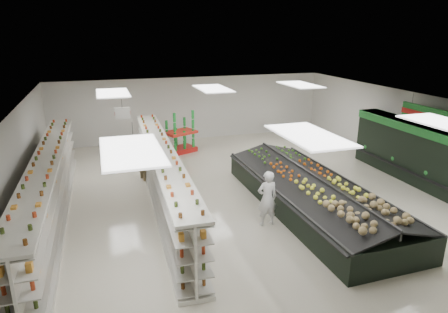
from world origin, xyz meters
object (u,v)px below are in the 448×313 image
object	(u,v)px
gondola_center	(163,178)
produce_island	(312,193)
gondola_left	(50,192)
shopper_main	(267,198)
shopper_background	(145,157)
soda_endcap	(180,134)

from	to	relation	value
gondola_center	produce_island	distance (m)	4.83
gondola_left	shopper_main	bearing A→B (deg)	-20.41
produce_island	shopper_background	world-z (taller)	shopper_background
soda_endcap	shopper_background	world-z (taller)	soda_endcap
gondola_center	shopper_background	distance (m)	2.53
soda_endcap	produce_island	bearing A→B (deg)	-69.58
gondola_center	shopper_main	xyz separation A→B (m)	(2.62, -2.49, -0.02)
produce_island	shopper_main	bearing A→B (deg)	-161.76
produce_island	gondola_left	bearing A→B (deg)	167.67
gondola_center	shopper_background	bearing A→B (deg)	98.51
shopper_background	shopper_main	bearing A→B (deg)	-164.80
gondola_left	produce_island	xyz separation A→B (m)	(7.83, -1.71, -0.34)
shopper_main	shopper_background	xyz separation A→B (m)	(-2.91, 5.00, 0.02)
gondola_center	produce_island	bearing A→B (deg)	-21.14
gondola_center	gondola_left	bearing A→B (deg)	-175.01
shopper_background	produce_island	bearing A→B (deg)	-147.96
produce_island	soda_endcap	world-z (taller)	soda_endcap
gondola_left	produce_island	world-z (taller)	gondola_left
gondola_center	shopper_main	world-z (taller)	gondola_center
shopper_main	produce_island	bearing A→B (deg)	-162.70
soda_endcap	gondola_left	bearing A→B (deg)	-131.98
gondola_center	soda_endcap	size ratio (longest dim) A/B	5.99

